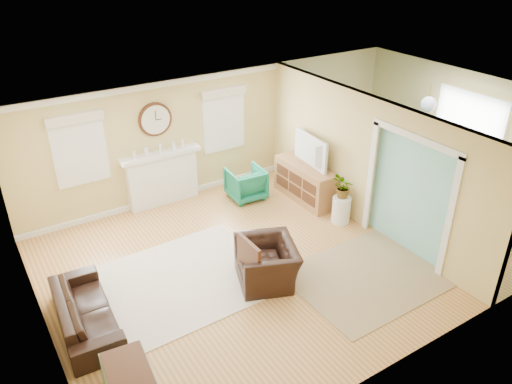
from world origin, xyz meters
The scene contains 29 objects.
floor centered at (0.00, 0.00, 0.00)m, with size 9.00×9.00×0.00m, color #A46A3B.
wall_back centered at (0.00, 3.00, 1.30)m, with size 9.00×0.02×2.60m, color tan.
wall_front centered at (0.00, -3.00, 1.30)m, with size 9.00×0.02×2.60m, color tan.
wall_left centered at (-4.50, 0.00, 1.30)m, with size 0.02×6.00×2.60m, color tan.
wall_right centered at (4.50, 0.00, 1.30)m, with size 0.02×6.00×2.60m, color tan.
ceiling centered at (0.00, 0.00, 2.60)m, with size 9.00×6.00×0.02m, color white.
partition centered at (1.51, 0.28, 1.36)m, with size 0.17×6.00×2.60m.
fireplace centered at (-1.50, 2.88, 0.60)m, with size 1.70×0.30×1.17m.
wall_clock centered at (-1.50, 2.97, 1.85)m, with size 0.70×0.07×0.70m.
window_left centered at (-3.05, 2.95, 1.66)m, with size 1.05×0.13×1.42m.
window_right centered at (0.05, 2.95, 1.66)m, with size 1.05×0.13×1.42m.
french_doors centered at (4.45, 0.00, 1.10)m, with size 0.06×1.70×2.20m.
pendant centered at (3.00, 0.00, 2.20)m, with size 0.30×0.30×0.55m.
rug_cream centered at (-2.28, 0.19, 0.01)m, with size 2.73×2.37×0.01m, color silver.
rug_jute centered at (0.31, -1.40, 0.01)m, with size 2.43×1.99×0.01m, color tan.
rug_grey centered at (3.12, 0.03, 0.01)m, with size 2.20×2.74×0.01m, color slate.
sofa centered at (-3.98, -0.03, 0.28)m, with size 1.90×0.74×0.55m, color black.
eames_chair centered at (-1.13, -0.55, 0.35)m, with size 1.07×0.93×0.69m, color black.
green_chair centered at (0.09, 2.11, 0.34)m, with size 0.74×0.76×0.69m, color #186757.
trunk centered at (-3.88, -1.65, 0.25)m, with size 0.62×0.93×0.51m.
credenza centered at (1.15, 1.39, 0.40)m, with size 0.54×1.58×0.80m.
tv centered at (1.13, 1.39, 1.13)m, with size 1.15×0.15×0.66m, color black.
garden_stool centered at (1.17, 0.23, 0.27)m, with size 0.37×0.37×0.54m, color white.
potted_plant centered at (1.17, 0.23, 0.77)m, with size 0.42×0.36×0.46m, color #337F33.
dining_table centered at (3.12, 0.03, 0.34)m, with size 1.94×1.08×0.68m, color #4E2F1A.
dining_chair_n centered at (3.20, 1.09, 0.57)m, with size 0.46×0.46×0.98m.
dining_chair_s centered at (3.20, -1.07, 0.57)m, with size 0.53×0.53×0.96m.
dining_chair_w centered at (2.53, -0.07, 0.54)m, with size 0.47×0.47×0.92m.
dining_chair_e centered at (3.82, 0.03, 0.53)m, with size 0.40×0.40×0.90m.
Camera 1 is at (-4.88, -6.13, 5.24)m, focal length 35.00 mm.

